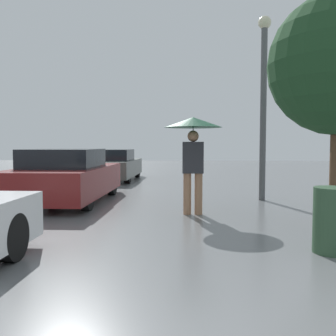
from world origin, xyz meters
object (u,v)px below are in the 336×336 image
Objects in this scene: street_lamp at (264,93)px; parked_car_middle at (66,177)px; trash_bin at (333,220)px; pedestrian at (193,136)px; parked_car_farthest at (111,166)px.

parked_car_middle is at bearing -173.37° from street_lamp.
street_lamp is 5.33× the size of trash_bin.
street_lamp is 5.06m from trash_bin.
street_lamp is (4.78, 0.56, 2.05)m from parked_car_middle.
pedestrian is at bearing 125.13° from trash_bin.
pedestrian is at bearing -130.71° from street_lamp.
street_lamp is at bearing -45.55° from parked_car_farthest.
parked_car_middle reaches higher than trash_bin.
pedestrian is at bearing -25.58° from parked_car_middle.
parked_car_middle is 4.75× the size of trash_bin.
pedestrian is 0.48× the size of parked_car_middle.
parked_car_middle is at bearing 140.45° from trash_bin.
parked_car_middle is at bearing 154.42° from pedestrian.
pedestrian is 0.43× the size of street_lamp.
parked_car_middle is 6.26m from trash_bin.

